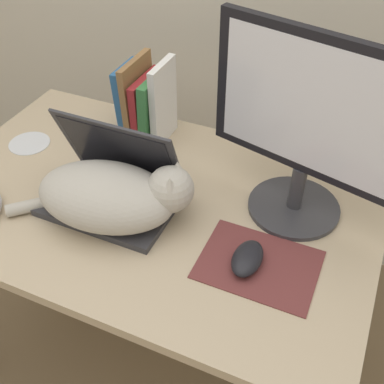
{
  "coord_description": "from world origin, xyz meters",
  "views": [
    {
      "loc": [
        0.47,
        -0.43,
        1.56
      ],
      "look_at": [
        0.14,
        0.33,
        0.83
      ],
      "focal_mm": 45.0,
      "sensor_mm": 36.0,
      "label": 1
    }
  ],
  "objects_px": {
    "computer_mouse": "(247,258)",
    "cat": "(113,195)",
    "external_monitor": "(309,127)",
    "laptop": "(114,187)",
    "book_row": "(146,103)",
    "cd_disc": "(29,143)"
  },
  "relations": [
    {
      "from": "laptop",
      "to": "cat",
      "type": "relative_size",
      "value": 0.73
    },
    {
      "from": "external_monitor",
      "to": "cd_disc",
      "type": "xyz_separation_m",
      "value": [
        -0.79,
        -0.04,
        -0.25
      ]
    },
    {
      "from": "computer_mouse",
      "to": "cat",
      "type": "bearing_deg",
      "value": 178.17
    },
    {
      "from": "book_row",
      "to": "cd_disc",
      "type": "distance_m",
      "value": 0.37
    },
    {
      "from": "laptop",
      "to": "cat",
      "type": "distance_m",
      "value": 0.07
    },
    {
      "from": "laptop",
      "to": "book_row",
      "type": "relative_size",
      "value": 1.33
    },
    {
      "from": "external_monitor",
      "to": "computer_mouse",
      "type": "relative_size",
      "value": 4.2
    },
    {
      "from": "computer_mouse",
      "to": "cd_disc",
      "type": "distance_m",
      "value": 0.76
    },
    {
      "from": "external_monitor",
      "to": "computer_mouse",
      "type": "xyz_separation_m",
      "value": [
        -0.05,
        -0.22,
        -0.23
      ]
    },
    {
      "from": "book_row",
      "to": "cd_disc",
      "type": "relative_size",
      "value": 2.02
    },
    {
      "from": "external_monitor",
      "to": "book_row",
      "type": "xyz_separation_m",
      "value": [
        -0.49,
        0.15,
        -0.14
      ]
    },
    {
      "from": "external_monitor",
      "to": "laptop",
      "type": "bearing_deg",
      "value": -160.33
    },
    {
      "from": "cat",
      "to": "cd_disc",
      "type": "bearing_deg",
      "value": 156.94
    },
    {
      "from": "book_row",
      "to": "cd_disc",
      "type": "height_order",
      "value": "book_row"
    },
    {
      "from": "cat",
      "to": "computer_mouse",
      "type": "bearing_deg",
      "value": -1.83
    },
    {
      "from": "cat",
      "to": "external_monitor",
      "type": "bearing_deg",
      "value": 28.06
    },
    {
      "from": "cat",
      "to": "external_monitor",
      "type": "height_order",
      "value": "external_monitor"
    },
    {
      "from": "external_monitor",
      "to": "cat",
      "type": "bearing_deg",
      "value": -151.94
    },
    {
      "from": "laptop",
      "to": "cat",
      "type": "xyz_separation_m",
      "value": [
        0.04,
        -0.06,
        0.03
      ]
    },
    {
      "from": "computer_mouse",
      "to": "cd_disc",
      "type": "height_order",
      "value": "computer_mouse"
    },
    {
      "from": "laptop",
      "to": "computer_mouse",
      "type": "relative_size",
      "value": 2.9
    },
    {
      "from": "external_monitor",
      "to": "cd_disc",
      "type": "height_order",
      "value": "external_monitor"
    }
  ]
}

